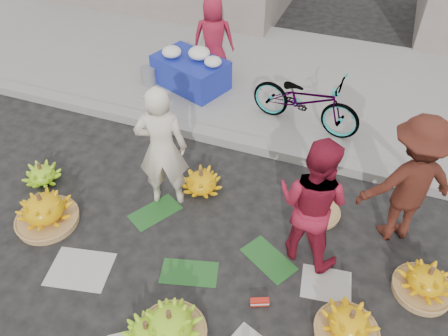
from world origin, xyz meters
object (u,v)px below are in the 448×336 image
(vendor_cream, at_px, (162,149))
(flower_table, at_px, (191,70))
(bicycle, at_px, (306,100))
(banana_bunch_0, at_px, (44,210))
(banana_bunch_4, at_px, (349,325))

(vendor_cream, bearing_deg, flower_table, -93.55)
(vendor_cream, relative_size, bicycle, 0.99)
(vendor_cream, bearing_deg, bicycle, -142.66)
(bicycle, bearing_deg, banana_bunch_0, 150.36)
(banana_bunch_0, xyz_separation_m, vendor_cream, (1.24, 0.93, 0.64))
(banana_bunch_0, relative_size, banana_bunch_4, 1.18)
(flower_table, xyz_separation_m, bicycle, (2.13, -0.47, 0.16))
(banana_bunch_0, bearing_deg, vendor_cream, 36.83)
(vendor_cream, relative_size, flower_table, 1.20)
(banana_bunch_0, xyz_separation_m, flower_table, (0.45, 3.52, 0.19))
(bicycle, bearing_deg, vendor_cream, 158.30)
(banana_bunch_4, bearing_deg, banana_bunch_0, 177.17)
(banana_bunch_0, distance_m, banana_bunch_4, 3.79)
(bicycle, bearing_deg, flower_table, 87.99)
(flower_table, relative_size, bicycle, 0.82)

